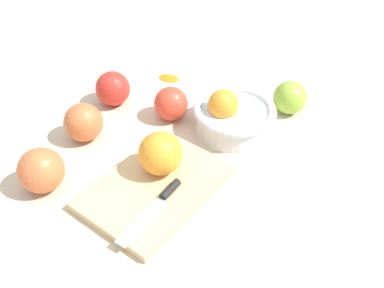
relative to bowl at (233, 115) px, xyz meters
The scene contains 11 objects.
ground_plane 0.13m from the bowl, 33.98° to the right, with size 2.40×2.40×0.00m, color beige.
bowl is the anchor object (origin of this frame).
cutting_board 0.23m from the bowl, 10.86° to the right, with size 0.25×0.18×0.02m, color #DBB77F.
orange_on_board 0.20m from the bowl, 15.70° to the right, with size 0.08×0.08×0.08m, color orange.
knife 0.26m from the bowl, ahead, with size 0.16×0.03×0.01m.
apple_front_right 0.30m from the bowl, 55.36° to the right, with size 0.08×0.08×0.08m, color #CC6638.
apple_front_right_2 0.38m from the bowl, 35.03° to the right, with size 0.08×0.08×0.08m, color #CC6638.
apple_front_left 0.13m from the bowl, 78.21° to the right, with size 0.07×0.07×0.07m, color #D6422D.
apple_front_left_2 0.27m from the bowl, 80.91° to the right, with size 0.08×0.08×0.08m, color red.
apple_back_left 0.14m from the bowl, 145.68° to the left, with size 0.07×0.07×0.07m, color #8EB738.
citrus_peel 0.24m from the bowl, 115.40° to the right, with size 0.05×0.04×0.01m, color orange.
Camera 1 is at (0.54, 0.34, 0.55)m, focal length 39.91 mm.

